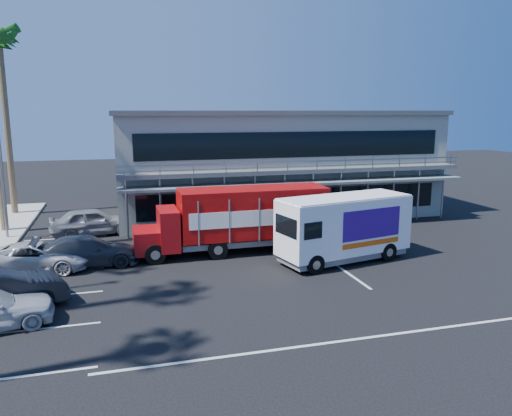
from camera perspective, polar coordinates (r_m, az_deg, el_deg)
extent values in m
plane|color=black|center=(22.39, 6.03, -8.02)|extent=(120.00, 120.00, 0.00)
cube|color=gray|center=(36.51, 1.87, 5.10)|extent=(22.00, 10.00, 7.00)
cube|color=#515454|center=(36.31, 1.91, 10.83)|extent=(22.40, 10.40, 0.30)
cube|color=#515454|center=(31.23, 4.96, 4.23)|extent=(22.00, 1.20, 0.25)
cube|color=gray|center=(30.67, 5.33, 5.04)|extent=(22.00, 0.08, 0.90)
cube|color=slate|center=(31.05, 5.13, 2.88)|extent=(22.00, 1.80, 0.15)
cube|color=black|center=(32.07, 4.54, 0.80)|extent=(20.00, 0.06, 1.60)
cube|color=black|center=(31.63, 4.64, 7.23)|extent=(20.00, 0.06, 1.60)
cylinder|color=brown|center=(38.83, -26.55, 8.01)|extent=(0.44, 0.44, 12.00)
cylinder|color=gray|center=(31.45, -27.12, 3.84)|extent=(0.14, 0.14, 8.00)
cube|color=#9C0C0F|center=(25.44, -12.33, -3.62)|extent=(1.36, 2.17, 1.15)
cube|color=#9C0C0F|center=(25.39, -10.00, -2.33)|extent=(0.97, 2.41, 2.02)
cube|color=black|center=(25.26, -10.05, -1.06)|extent=(0.06, 2.04, 0.67)
cube|color=#B40B0B|center=(26.05, -0.35, -0.41)|extent=(7.69, 2.45, 2.50)
cube|color=slate|center=(26.39, -0.35, -3.58)|extent=(7.69, 2.09, 0.29)
cube|color=white|center=(24.94, 0.39, -1.16)|extent=(7.06, 0.07, 0.82)
cube|color=white|center=(27.22, -1.04, -0.12)|extent=(7.06, 0.07, 0.82)
cylinder|color=black|center=(24.56, -11.45, -5.23)|extent=(1.00, 0.29, 1.00)
cylinder|color=black|center=(26.59, -11.82, -3.98)|extent=(1.00, 0.29, 1.00)
cylinder|color=black|center=(24.96, -4.38, -4.77)|extent=(1.00, 0.29, 1.00)
cylinder|color=black|center=(26.96, -5.29, -3.58)|extent=(1.00, 0.29, 1.00)
cylinder|color=black|center=(26.23, 5.55, -4.01)|extent=(1.00, 0.29, 1.00)
cylinder|color=black|center=(28.14, 3.98, -2.94)|extent=(1.00, 0.29, 1.00)
cube|color=white|center=(24.65, 10.02, -1.88)|extent=(6.96, 3.65, 2.65)
cube|color=slate|center=(25.02, 9.91, -5.15)|extent=(6.65, 3.37, 0.33)
cube|color=black|center=(22.75, 3.48, -2.08)|extent=(0.46, 1.83, 0.90)
cube|color=white|center=(24.39, 10.13, 1.22)|extent=(6.82, 3.58, 0.08)
cube|color=#390D7A|center=(24.23, 13.12, -1.77)|extent=(3.33, 0.77, 1.42)
cube|color=#390D7A|center=(25.96, 9.79, -0.79)|extent=(3.33, 0.77, 1.42)
cube|color=#F2590C|center=(24.45, 13.03, -3.94)|extent=(3.33, 0.76, 0.24)
cylinder|color=black|center=(22.87, 6.75, -6.42)|extent=(0.95, 0.47, 0.91)
cylinder|color=black|center=(24.47, 4.06, -5.20)|extent=(0.95, 0.47, 0.91)
cylinder|color=black|center=(25.52, 14.84, -4.86)|extent=(0.95, 0.47, 0.91)
cylinder|color=black|center=(26.96, 11.95, -3.88)|extent=(0.95, 0.47, 0.91)
imported|color=#BBBBBD|center=(25.22, -23.72, -5.14)|extent=(5.04, 2.84, 1.33)
imported|color=#292E37|center=(25.20, -18.74, -4.68)|extent=(4.96, 2.09, 1.43)
imported|color=gray|center=(31.16, -18.19, -1.48)|extent=(5.10, 2.71, 1.65)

